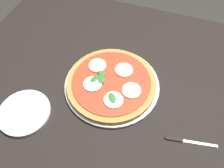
# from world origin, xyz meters

# --- Properties ---
(ground_plane) EXTENTS (6.00, 6.00, 0.00)m
(ground_plane) POSITION_xyz_m (0.00, 0.00, 0.00)
(ground_plane) COLOR #2D2B28
(dining_table) EXTENTS (1.39, 1.10, 0.74)m
(dining_table) POSITION_xyz_m (0.00, 0.00, 0.65)
(dining_table) COLOR black
(dining_table) RESTS_ON ground_plane
(serving_tray) EXTENTS (0.36, 0.36, 0.01)m
(serving_tray) POSITION_xyz_m (-0.05, 0.03, 0.75)
(serving_tray) COLOR silver
(serving_tray) RESTS_ON dining_table
(pizza) EXTENTS (0.34, 0.34, 0.03)m
(pizza) POSITION_xyz_m (-0.05, 0.02, 0.76)
(pizza) COLOR #C6843F
(pizza) RESTS_ON serving_tray
(plate_white) EXTENTS (0.18, 0.18, 0.01)m
(plate_white) POSITION_xyz_m (-0.31, -0.19, 0.75)
(plate_white) COLOR white
(plate_white) RESTS_ON dining_table
(knife) EXTENTS (0.17, 0.04, 0.01)m
(knife) POSITION_xyz_m (0.25, -0.10, 0.74)
(knife) COLOR black
(knife) RESTS_ON dining_table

